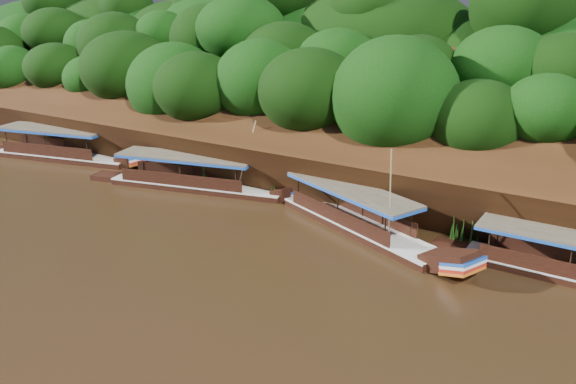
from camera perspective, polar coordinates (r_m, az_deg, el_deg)
ground at (r=28.55m, az=-2.56°, el=-8.25°), size 160.00×160.00×0.00m
riverbank at (r=47.18m, az=13.55°, el=4.74°), size 120.00×30.06×19.40m
boat_1 at (r=33.11m, az=8.02°, el=-3.39°), size 14.08×7.32×6.32m
boat_2 at (r=40.80m, az=-8.20°, el=0.92°), size 15.62×5.73×5.77m
boat_3 at (r=51.51m, az=-21.17°, el=3.68°), size 15.18×5.69×3.20m
reeds at (r=36.98m, az=2.46°, el=-0.28°), size 50.04×1.91×2.29m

